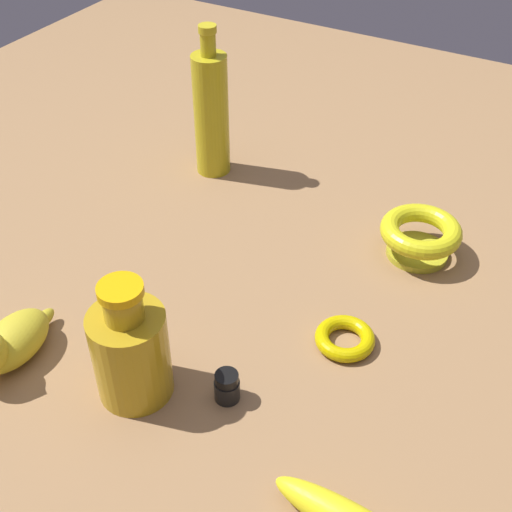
% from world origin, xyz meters
% --- Properties ---
extents(ground, '(2.00, 2.00, 0.00)m').
position_xyz_m(ground, '(0.00, 0.00, 0.00)').
color(ground, '#936D47').
extents(cat_figurine, '(0.08, 0.15, 0.09)m').
position_xyz_m(cat_figurine, '(-0.22, -0.27, 0.04)').
color(cat_figurine, gold).
rests_on(cat_figurine, ground).
extents(bangle, '(0.08, 0.08, 0.02)m').
position_xyz_m(bangle, '(0.15, -0.02, 0.01)').
color(bangle, '#C4AF05').
rests_on(bangle, ground).
extents(bottle_short, '(0.09, 0.09, 0.17)m').
position_xyz_m(bottle_short, '(-0.05, -0.22, 0.07)').
color(bottle_short, '#B48E19').
rests_on(bottle_short, ground).
extents(bowl, '(0.12, 0.12, 0.06)m').
position_xyz_m(bowl, '(0.17, 0.21, 0.04)').
color(bowl, gold).
rests_on(bowl, ground).
extents(nail_polish_jar, '(0.03, 0.03, 0.04)m').
position_xyz_m(nail_polish_jar, '(0.06, -0.18, 0.02)').
color(nail_polish_jar, black).
rests_on(nail_polish_jar, ground).
extents(bottle_tall, '(0.06, 0.06, 0.27)m').
position_xyz_m(bottle_tall, '(-0.24, 0.26, 0.12)').
color(bottle_tall, gold).
rests_on(bottle_tall, ground).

